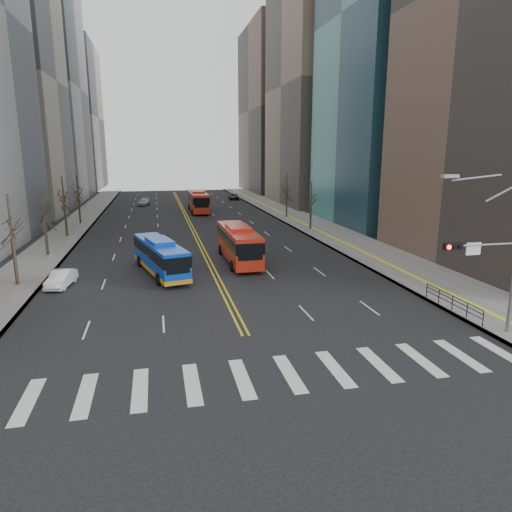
# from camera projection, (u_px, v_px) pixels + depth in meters

# --- Properties ---
(ground) EXTENTS (220.00, 220.00, 0.00)m
(ground) POSITION_uv_depth(u_px,v_px,m) (266.00, 376.00, 21.99)
(ground) COLOR black
(sidewalk_right) EXTENTS (7.00, 130.00, 0.15)m
(sidewalk_right) POSITION_uv_depth(u_px,v_px,m) (309.00, 223.00, 68.46)
(sidewalk_right) COLOR slate
(sidewalk_right) RESTS_ON ground
(sidewalk_left) EXTENTS (5.00, 130.00, 0.15)m
(sidewalk_left) POSITION_uv_depth(u_px,v_px,m) (69.00, 231.00, 61.37)
(sidewalk_left) COLOR slate
(sidewalk_left) RESTS_ON ground
(crosswalk) EXTENTS (26.70, 4.00, 0.01)m
(crosswalk) POSITION_uv_depth(u_px,v_px,m) (266.00, 376.00, 21.99)
(crosswalk) COLOR silver
(crosswalk) RESTS_ON ground
(centerline) EXTENTS (0.55, 100.00, 0.01)m
(centerline) POSITION_uv_depth(u_px,v_px,m) (187.00, 218.00, 74.35)
(centerline) COLOR gold
(centerline) RESTS_ON ground
(office_towers) EXTENTS (83.00, 134.00, 58.00)m
(office_towers) POSITION_uv_depth(u_px,v_px,m) (178.00, 75.00, 81.88)
(office_towers) COLOR gray
(office_towers) RESTS_ON ground
(signal_mast) EXTENTS (5.37, 0.37, 9.39)m
(signal_mast) POSITION_uv_depth(u_px,v_px,m) (495.00, 255.00, 25.67)
(signal_mast) COLOR gray
(signal_mast) RESTS_ON ground
(pedestrian_railing) EXTENTS (0.06, 6.06, 1.02)m
(pedestrian_railing) POSITION_uv_depth(u_px,v_px,m) (453.00, 301.00, 30.50)
(pedestrian_railing) COLOR black
(pedestrian_railing) RESTS_ON sidewalk_right
(street_trees) EXTENTS (35.20, 47.20, 7.60)m
(street_trees) POSITION_uv_depth(u_px,v_px,m) (135.00, 202.00, 52.29)
(street_trees) COLOR #30251D
(street_trees) RESTS_ON ground
(blue_bus) EXTENTS (4.81, 10.88, 3.14)m
(blue_bus) POSITION_uv_depth(u_px,v_px,m) (160.00, 256.00, 40.00)
(blue_bus) COLOR #0C3FBE
(blue_bus) RESTS_ON ground
(red_bus_near) EXTENTS (2.90, 11.22, 3.55)m
(red_bus_near) POSITION_uv_depth(u_px,v_px,m) (238.00, 242.00, 44.43)
(red_bus_near) COLOR red
(red_bus_near) RESTS_ON ground
(red_bus_far) EXTENTS (3.05, 12.08, 3.81)m
(red_bus_far) POSITION_uv_depth(u_px,v_px,m) (198.00, 200.00, 81.11)
(red_bus_far) COLOR red
(red_bus_far) RESTS_ON ground
(car_white) EXTENTS (2.05, 4.18, 1.32)m
(car_white) POSITION_uv_depth(u_px,v_px,m) (61.00, 279.00, 36.40)
(car_white) COLOR white
(car_white) RESTS_ON ground
(car_dark_mid) EXTENTS (2.75, 4.24, 1.34)m
(car_dark_mid) POSITION_uv_depth(u_px,v_px,m) (235.00, 226.00, 62.14)
(car_dark_mid) COLOR black
(car_dark_mid) RESTS_ON ground
(car_silver) EXTENTS (2.67, 4.95, 1.36)m
(car_silver) POSITION_uv_depth(u_px,v_px,m) (144.00, 202.00, 91.28)
(car_silver) COLOR #96979B
(car_silver) RESTS_ON ground
(car_dark_far) EXTENTS (2.66, 4.85, 1.29)m
(car_dark_far) POSITION_uv_depth(u_px,v_px,m) (234.00, 197.00, 102.59)
(car_dark_far) COLOR black
(car_dark_far) RESTS_ON ground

